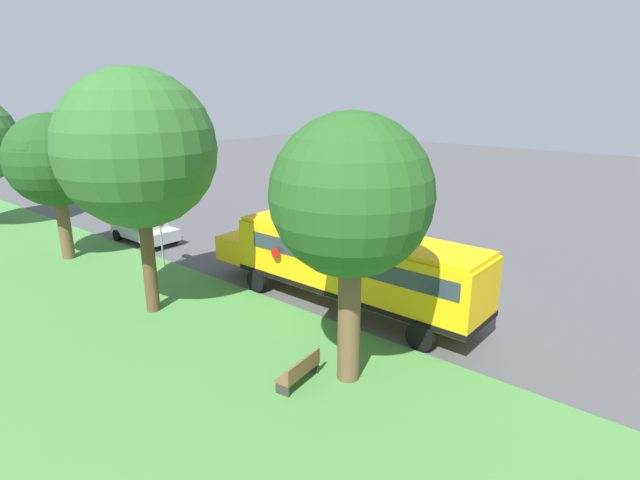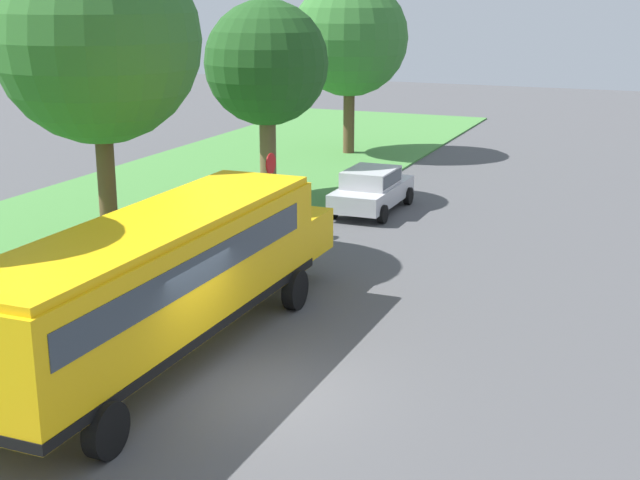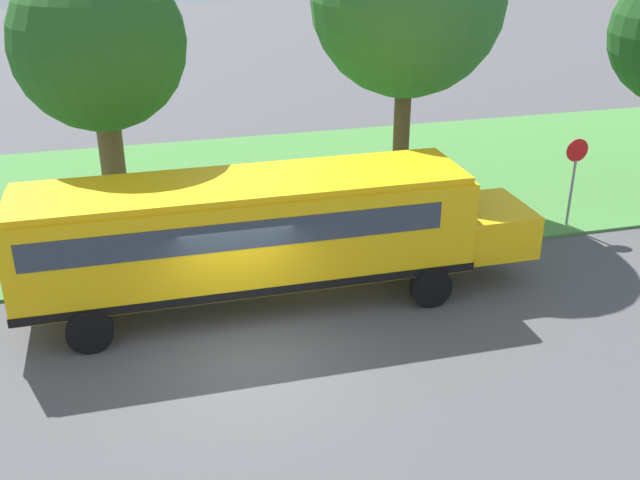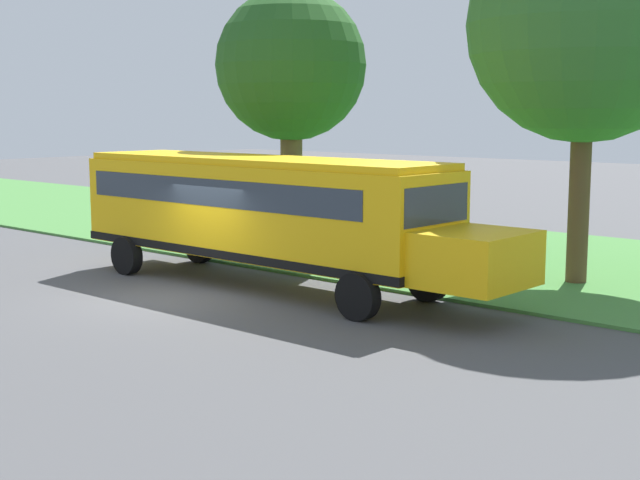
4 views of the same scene
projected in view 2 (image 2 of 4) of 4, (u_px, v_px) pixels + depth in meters
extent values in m
plane|color=#4C4C4F|center=(258.00, 391.00, 17.57)|extent=(120.00, 120.00, 0.00)
cube|color=yellow|center=(157.00, 279.00, 18.33)|extent=(2.50, 10.50, 2.20)
cube|color=yellow|center=(282.00, 232.00, 24.00)|extent=(2.20, 1.90, 1.10)
cube|color=yellow|center=(154.00, 224.00, 18.01)|extent=(2.35, 10.29, 0.16)
cube|color=black|center=(159.00, 324.00, 18.60)|extent=(2.54, 10.54, 0.20)
cube|color=#2D3842|center=(147.00, 262.00, 17.94)|extent=(2.53, 9.24, 0.64)
cube|color=#2D3842|center=(266.00, 203.00, 22.84)|extent=(2.25, 0.12, 0.80)
cylinder|color=red|center=(171.00, 231.00, 21.39)|extent=(0.03, 0.44, 0.44)
cylinder|color=black|center=(206.00, 278.00, 22.91)|extent=(0.30, 1.00, 1.00)
cylinder|color=black|center=(295.00, 290.00, 21.99)|extent=(0.30, 1.00, 1.00)
cylinder|color=black|center=(106.00, 430.00, 14.98)|extent=(0.30, 1.00, 1.00)
cube|color=#B7B7BC|center=(372.00, 194.00, 31.73)|extent=(1.80, 4.40, 0.64)
cube|color=#B7B7BC|center=(371.00, 177.00, 31.43)|extent=(1.60, 2.20, 0.60)
cube|color=#2D3842|center=(371.00, 177.00, 31.42)|extent=(1.62, 2.02, 0.45)
cylinder|color=black|center=(362.00, 192.00, 33.47)|extent=(0.22, 0.64, 0.64)
cylinder|color=black|center=(408.00, 196.00, 32.82)|extent=(0.22, 0.64, 0.64)
cylinder|color=black|center=(333.00, 209.00, 30.81)|extent=(0.22, 0.64, 0.64)
cylinder|color=black|center=(383.00, 214.00, 30.15)|extent=(0.22, 0.64, 0.64)
cylinder|color=brown|center=(107.00, 192.00, 25.38)|extent=(0.51, 0.51, 4.20)
sphere|color=#2D6628|center=(97.00, 40.00, 24.24)|extent=(5.68, 5.68, 5.68)
sphere|color=#2D6628|center=(70.00, 30.00, 23.74)|extent=(3.56, 3.56, 3.56)
cylinder|color=brown|center=(268.00, 155.00, 33.22)|extent=(0.61, 0.61, 3.39)
sphere|color=#1E4C1C|center=(267.00, 63.00, 32.30)|extent=(4.54, 4.54, 4.54)
sphere|color=#1E4C1C|center=(242.00, 52.00, 32.06)|extent=(2.65, 2.65, 2.65)
cylinder|color=brown|center=(349.00, 118.00, 42.50)|extent=(0.53, 0.53, 3.46)
sphere|color=#33702D|center=(350.00, 37.00, 41.48)|extent=(5.47, 5.47, 5.47)
sphere|color=#33702D|center=(360.00, 31.00, 41.99)|extent=(4.09, 4.09, 4.09)
cylinder|color=gray|center=(271.00, 206.00, 28.21)|extent=(0.08, 0.08, 2.10)
cylinder|color=red|center=(271.00, 164.00, 27.84)|extent=(0.03, 0.68, 0.68)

